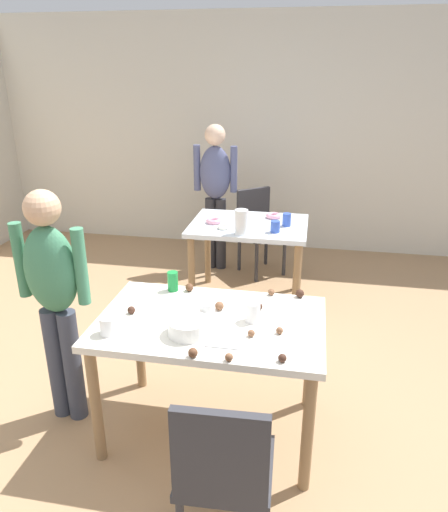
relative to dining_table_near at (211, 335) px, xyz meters
name	(u,v)px	position (x,y,z in m)	size (l,w,h in m)	color
ground_plane	(207,416)	(-0.05, 0.11, -0.65)	(6.40, 6.40, 0.00)	#9E7A56
wall_back	(267,136)	(-0.05, 3.31, 0.65)	(6.40, 0.10, 2.60)	beige
dining_table_near	(211,335)	(0.00, 0.00, 0.00)	(1.24, 0.79, 0.75)	silver
dining_table_far	(249,236)	(-0.03, 1.74, -0.01)	(1.02, 0.77, 0.75)	silver
chair_near_table	(224,469)	(0.22, -0.77, -0.16)	(0.42, 0.42, 0.87)	#2D2D33
chair_far_table	(258,226)	(-0.03, 2.47, -0.16)	(0.56, 0.56, 0.87)	#2D2D33
person_girl_near	(54,291)	(-0.90, -0.03, 0.21)	(0.45, 0.22, 1.44)	#383D4C
person_adult_far	(215,185)	(-0.48, 2.46, 0.26)	(0.45, 0.21, 1.51)	#28282D
mixing_bowl	(188,327)	(-0.08, -0.17, 0.14)	(0.21, 0.21, 0.08)	white
soda_can	(173,281)	(-0.31, 0.32, 0.16)	(0.07, 0.07, 0.12)	#198438
fork_near	(222,347)	(0.11, -0.26, 0.10)	(0.17, 0.02, 0.01)	silver
cup_near_0	(253,312)	(0.23, 0.03, 0.15)	(0.08, 0.08, 0.11)	white
cup_near_1	(108,326)	(-0.49, -0.24, 0.15)	(0.09, 0.09, 0.10)	white
cup_near_2	(207,312)	(-0.01, -0.03, 0.16)	(0.08, 0.08, 0.12)	white
cake_ball_0	(131,310)	(-0.45, -0.01, 0.12)	(0.04, 0.04, 0.04)	#3D2319
cake_ball_1	(280,330)	(0.38, -0.08, 0.12)	(0.04, 0.04, 0.04)	brown
cake_ball_2	(251,333)	(0.24, -0.13, 0.12)	(0.04, 0.04, 0.04)	brown
cake_ball_3	(282,358)	(0.42, -0.33, 0.12)	(0.04, 0.04, 0.04)	#3D2319
cake_ball_4	(207,308)	(-0.04, 0.09, 0.12)	(0.04, 0.04, 0.04)	#3D2319
cake_ball_5	(300,293)	(0.47, 0.37, 0.12)	(0.05, 0.05, 0.05)	#3D2319
cake_ball_6	(271,292)	(0.30, 0.37, 0.12)	(0.04, 0.04, 0.04)	brown
cake_ball_7	(193,353)	(-0.01, -0.37, 0.12)	(0.05, 0.05, 0.05)	brown
cake_ball_8	(259,307)	(0.25, 0.16, 0.12)	(0.04, 0.04, 0.04)	#3D2319
cake_ball_9	(229,357)	(0.17, -0.37, 0.12)	(0.04, 0.04, 0.04)	brown
cake_ball_10	(189,287)	(-0.20, 0.33, 0.12)	(0.05, 0.05, 0.05)	brown
cake_ball_11	(219,306)	(0.03, 0.12, 0.12)	(0.05, 0.05, 0.05)	brown
pitcher_far	(242,222)	(-0.05, 1.45, 0.20)	(0.11, 0.11, 0.21)	white
cup_far_0	(275,227)	(0.22, 1.55, 0.15)	(0.08, 0.08, 0.10)	#3351B2
cup_far_1	(287,220)	(0.30, 1.74, 0.15)	(0.07, 0.07, 0.11)	#3351B2
donut_far_0	(214,221)	(-0.34, 1.70, 0.12)	(0.14, 0.14, 0.04)	pink
donut_far_1	(273,216)	(0.17, 1.95, 0.12)	(0.14, 0.14, 0.04)	pink
donut_far_2	(223,227)	(-0.22, 1.56, 0.11)	(0.11, 0.11, 0.03)	white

